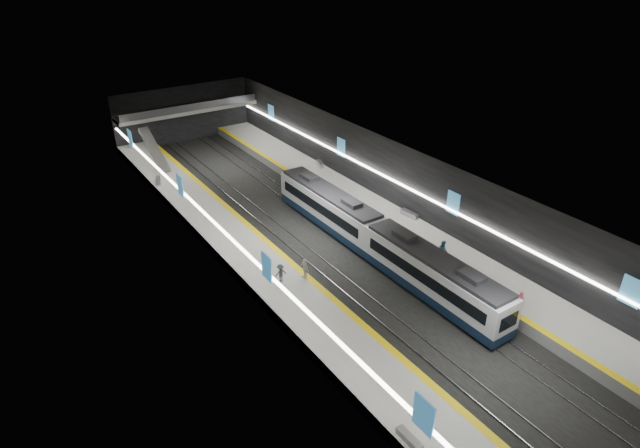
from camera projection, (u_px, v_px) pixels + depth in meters
ground at (318, 239)px, 53.15m from camera, size 70.00×70.00×0.00m
ceiling at (318, 164)px, 49.35m from camera, size 20.00×70.00×0.04m
wall_left at (222, 231)px, 46.37m from camera, size 0.04×70.00×8.00m
wall_right at (397, 179)px, 56.14m from camera, size 0.04×70.00×8.00m
wall_back at (184, 114)px, 76.87m from camera, size 20.00×0.04×8.00m
platform_left at (250, 256)px, 49.25m from camera, size 5.00×70.00×1.00m
tile_surface_left at (250, 252)px, 49.01m from camera, size 5.00×70.00×0.02m
tactile_strip_left at (271, 245)px, 50.08m from camera, size 0.60×70.00×0.02m
platform_right at (377, 215)px, 56.58m from camera, size 5.00×70.00×1.00m
tile_surface_right at (377, 211)px, 56.34m from camera, size 5.00×70.00×0.02m
tactile_strip_right at (361, 216)px, 55.26m from camera, size 0.60×70.00×0.02m
rails at (318, 238)px, 53.12m from camera, size 6.52×70.00×0.12m
train at (376, 237)px, 49.05m from camera, size 2.69×30.04×3.60m
ad_posters at (312, 194)px, 51.75m from camera, size 19.94×53.50×2.20m
cove_light_left at (224, 232)px, 46.56m from camera, size 0.25×68.60×0.12m
cove_light_right at (395, 182)px, 56.14m from camera, size 0.25×68.60×0.12m
mezzanine_bridge at (188, 110)px, 74.87m from camera, size 20.00×3.00×1.50m
escalator at (154, 149)px, 67.14m from camera, size 1.20×7.50×3.92m
bench_left_near at (409, 439)px, 30.50m from camera, size 0.52×1.83×0.45m
bench_left_far at (158, 180)px, 62.78m from camera, size 1.16×2.05×0.48m
bench_right_near at (409, 214)px, 55.17m from camera, size 0.82×2.10×0.50m
bench_right_far at (320, 164)px, 67.32m from camera, size 1.15×2.05×0.48m
passenger_right_a at (520, 300)px, 41.20m from camera, size 0.55×0.67×1.57m
passenger_right_b at (443, 250)px, 47.32m from camera, size 1.04×1.16×1.97m
passenger_left_a at (305, 268)px, 44.96m from camera, size 0.47×1.06×1.78m
passenger_left_b at (280, 273)px, 44.44m from camera, size 1.05×0.61×1.62m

